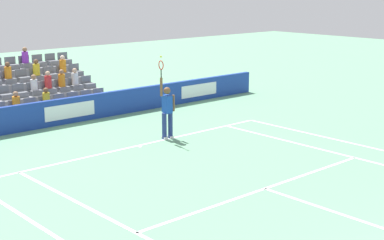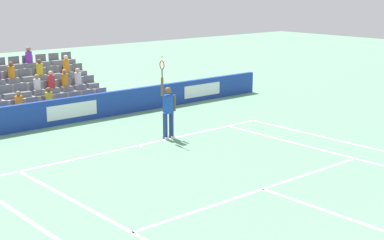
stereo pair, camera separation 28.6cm
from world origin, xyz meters
The scene contains 9 objects.
line_baseline centered at (0.00, -11.89, 0.00)m, with size 10.97×0.10×0.01m, color white.
line_service centered at (0.00, -6.40, 0.00)m, with size 8.23×0.10×0.01m, color white.
line_centre_service centered at (0.00, -3.20, 0.00)m, with size 0.10×6.40×0.01m, color white.
line_singles_sideline_left centered at (4.12, -5.95, 0.00)m, with size 0.10×11.89×0.01m, color white.
line_singles_sideline_right centered at (-4.12, -5.95, 0.00)m, with size 0.10×11.89×0.01m, color white.
line_centre_mark centered at (0.00, -11.79, 0.00)m, with size 0.10×0.20×0.01m, color white.
sponsor_barrier centered at (0.00, -16.20, 0.49)m, with size 19.86×0.22×0.98m.
tennis_player centered at (-1.33, -11.96, 0.99)m, with size 0.52×0.39×2.85m.
stadium_stand centered at (0.00, -19.13, 0.69)m, with size 4.96×3.80×2.55m.
Camera 1 is at (10.91, 2.93, 5.15)m, focal length 54.53 mm.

